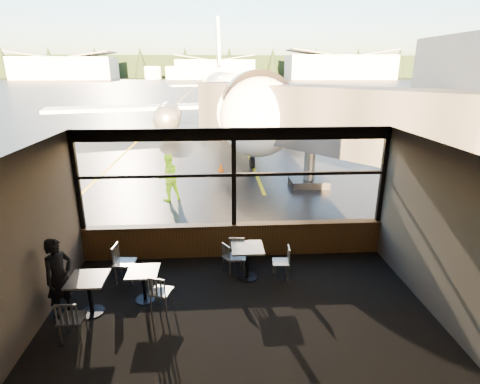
{
  "coord_description": "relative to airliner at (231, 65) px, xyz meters",
  "views": [
    {
      "loc": [
        -0.45,
        -9.25,
        4.89
      ],
      "look_at": [
        0.23,
        1.0,
        1.5
      ],
      "focal_mm": 28.0,
      "sensor_mm": 36.0,
      "label": 1
    }
  ],
  "objects": [
    {
      "name": "mullion_left",
      "position": [
        -4.76,
        -20.77,
        -2.96
      ],
      "size": [
        0.12,
        0.12,
        2.6
      ],
      "primitive_type": "cube",
      "color": "black",
      "rests_on": "ground"
    },
    {
      "name": "mullion_centre",
      "position": [
        -0.81,
        -20.77,
        -2.96
      ],
      "size": [
        0.12,
        0.12,
        2.6
      ],
      "primitive_type": "cube",
      "color": "black",
      "rests_on": "ground"
    },
    {
      "name": "ground_plane",
      "position": [
        -0.81,
        99.23,
        -5.16
      ],
      "size": [
        520.0,
        520.0,
        0.0
      ],
      "primitive_type": "plane",
      "color": "black",
      "rests_on": "ground"
    },
    {
      "name": "hangar_left",
      "position": [
        -70.81,
        159.23,
        0.34
      ],
      "size": [
        45.0,
        18.0,
        11.0
      ],
      "primitive_type": null,
      "color": "silver",
      "rests_on": "ground_plane"
    },
    {
      "name": "mullion_right",
      "position": [
        3.14,
        -20.77,
        -2.96
      ],
      "size": [
        0.12,
        0.12,
        2.6
      ],
      "primitive_type": "cube",
      "color": "black",
      "rests_on": "ground"
    },
    {
      "name": "ground_crew",
      "position": [
        -3.11,
        -16.01,
        -4.25
      ],
      "size": [
        1.11,
        1.03,
        1.83
      ],
      "primitive_type": "imported",
      "rotation": [
        0.0,
        0.0,
        3.63
      ],
      "color": "#BFF219",
      "rests_on": "ground_plane"
    },
    {
      "name": "hangar_right",
      "position": [
        59.19,
        157.23,
        0.84
      ],
      "size": [
        50.0,
        20.0,
        12.0
      ],
      "primitive_type": null,
      "color": "silver",
      "rests_on": "ground_plane"
    },
    {
      "name": "jet_bridge",
      "position": [
        2.79,
        -15.27,
        -2.59
      ],
      "size": [
        9.62,
        11.76,
        5.13
      ],
      "primitive_type": null,
      "color": "#2D2D30",
      "rests_on": "ground_plane"
    },
    {
      "name": "hangar_mid",
      "position": [
        -0.81,
        164.23,
        -0.16
      ],
      "size": [
        38.0,
        15.0,
        10.0
      ],
      "primitive_type": null,
      "color": "silver",
      "rests_on": "ground_plane"
    },
    {
      "name": "chair_near_n",
      "position": [
        -0.79,
        -21.74,
        -4.71
      ],
      "size": [
        0.51,
        0.51,
        0.9
      ],
      "primitive_type": null,
      "rotation": [
        0.0,
        0.0,
        3.09
      ],
      "color": "#ABA69A",
      "rests_on": "carpet_floor"
    },
    {
      "name": "chair_mid_w",
      "position": [
        -3.48,
        -21.91,
        -4.68
      ],
      "size": [
        0.57,
        0.57,
        0.95
      ],
      "primitive_type": null,
      "rotation": [
        0.0,
        0.0,
        -1.67
      ],
      "color": "#AEA99D",
      "rests_on": "carpet_floor"
    },
    {
      "name": "window_header",
      "position": [
        -0.81,
        -20.77,
        -1.81
      ],
      "size": [
        8.0,
        0.18,
        0.3
      ],
      "primitive_type": "cube",
      "color": "black",
      "rests_on": "ground"
    },
    {
      "name": "chair_near_w",
      "position": [
        -0.91,
        -21.67,
        -4.75
      ],
      "size": [
        0.61,
        0.61,
        0.81
      ],
      "primitive_type": null,
      "rotation": [
        0.0,
        0.0,
        -1.03
      ],
      "color": "#A9A498",
      "rests_on": "carpet_floor"
    },
    {
      "name": "fuel_tank_a",
      "position": [
        -30.81,
        161.23,
        -2.16
      ],
      "size": [
        8.0,
        8.0,
        6.0
      ],
      "primitive_type": "cylinder",
      "color": "silver",
      "rests_on": "ground_plane"
    },
    {
      "name": "ceiling",
      "position": [
        -0.81,
        -23.77,
        -1.66
      ],
      "size": [
        8.0,
        6.0,
        0.04
      ],
      "primitive_type": "cube",
      "color": "#38332D",
      "rests_on": "ground"
    },
    {
      "name": "wall_back",
      "position": [
        -0.81,
        -26.77,
        -3.41
      ],
      "size": [
        8.0,
        0.04,
        3.5
      ],
      "primitive_type": "cube",
      "color": "#4B433C",
      "rests_on": "ground"
    },
    {
      "name": "passenger",
      "position": [
        -4.49,
        -23.13,
        -4.3
      ],
      "size": [
        0.68,
        0.75,
        1.71
      ],
      "primitive_type": "imported",
      "rotation": [
        0.0,
        0.0,
        1.01
      ],
      "color": "black",
      "rests_on": "carpet_floor"
    },
    {
      "name": "treeline",
      "position": [
        -0.81,
        189.23,
        0.84
      ],
      "size": [
        360.0,
        3.0,
        12.0
      ],
      "primitive_type": "cube",
      "color": "black",
      "rests_on": "ground_plane"
    },
    {
      "name": "wall_right",
      "position": [
        3.19,
        -23.77,
        -3.41
      ],
      "size": [
        0.04,
        6.0,
        3.5
      ],
      "primitive_type": "cube",
      "color": "#4B433C",
      "rests_on": "ground"
    },
    {
      "name": "airliner",
      "position": [
        0.0,
        0.0,
        0.0
      ],
      "size": [
        29.92,
        35.24,
        10.32
      ],
      "primitive_type": null,
      "rotation": [
        0.0,
        0.0,
        0.05
      ],
      "color": "silver",
      "rests_on": "ground_plane"
    },
    {
      "name": "cafe_table_left",
      "position": [
        -3.93,
        -23.14,
        -4.75
      ],
      "size": [
        0.75,
        0.75,
        0.83
      ],
      "primitive_type": null,
      "color": "#9E9892",
      "rests_on": "carpet_floor"
    },
    {
      "name": "fuel_tank_b",
      "position": [
        -20.81,
        161.23,
        -2.16
      ],
      "size": [
        8.0,
        8.0,
        6.0
      ],
      "primitive_type": "cylinder",
      "color": "silver",
      "rests_on": "ground_plane"
    },
    {
      "name": "chair_mid_s",
      "position": [
        -2.47,
        -23.12,
        -4.73
      ],
      "size": [
        0.59,
        0.59,
        0.87
      ],
      "primitive_type": null,
      "rotation": [
        0.0,
        0.0,
        -0.3
      ],
      "color": "#ACA79B",
      "rests_on": "carpet_floor"
    },
    {
      "name": "cone_nose",
      "position": [
        -1.03,
        -11.95,
        -4.93
      ],
      "size": [
        0.33,
        0.33,
        0.46
      ],
      "primitive_type": "cone",
      "color": "#DD5D06",
      "rests_on": "ground_plane"
    },
    {
      "name": "cafe_table_near",
      "position": [
        -0.55,
        -21.96,
        -4.74
      ],
      "size": [
        0.76,
        0.76,
        0.83
      ],
      "primitive_type": null,
      "color": "#A09A93",
      "rests_on": "carpet_floor"
    },
    {
      "name": "wall_left",
      "position": [
        -4.81,
        -23.77,
        -3.41
      ],
      "size": [
        0.04,
        6.0,
        3.5
      ],
      "primitive_type": "cube",
      "color": "#4B433C",
      "rests_on": "ground"
    },
    {
      "name": "window_sill",
      "position": [
        -0.81,
        -20.77,
        -4.71
      ],
      "size": [
        8.0,
        0.28,
        0.9
      ],
      "primitive_type": "cube",
      "color": "brown",
      "rests_on": "ground"
    },
    {
      "name": "window_transom",
      "position": [
        -0.81,
        -20.77,
        -2.86
      ],
      "size": [
        8.0,
        0.1,
        0.08
      ],
      "primitive_type": "cube",
      "color": "black",
      "rests_on": "ground"
    },
    {
      "name": "cafe_table_mid",
      "position": [
        -2.89,
        -22.75,
        -4.79
      ],
      "size": [
        0.67,
        0.67,
        0.73
      ],
      "primitive_type": null,
      "color": "#9E9992",
      "rests_on": "carpet_floor"
    },
    {
      "name": "chair_left_s",
      "position": [
        -4.01,
        -23.93,
        -4.71
      ],
      "size": [
        0.49,
        0.49,
        0.9
      ],
      "primitive_type": null,
      "rotation": [
        0.0,
        0.0,
        -0.0
      ],
      "color": "#ADA99C",
      "rests_on": "carpet_floor"
    },
    {
      "name": "fuel_tank_c",
      "position": [
        -10.81,
        161.23,
        -2.16
      ],
      "size": [
        8.0,
        8.0,
        6.0
      ],
      "primitive_type": "cylinder",
      "color": "silver",
      "rests_on": "ground_plane"
    },
    {
      "name": "chair_near_e",
      "position": [
        0.26,
        -22.02,
        -4.74
      ],
      "size": [
        0.49,
        0.49,
        0.84
      ],
      "primitive_type": null,
      "rotation": [
        0.0,
        0.0,
        1.5
      ],
      "color": "#B3AFA2",
      "rests_on": "carpet_floor"
    },
    {
      "name": "carpet_floor",
      "position": [
        -0.81,
        -23.77,
        -5.15
      ],
      "size": [
        8.0,
        6.0,
        0.01
      ],
      "primitive_type": "cube",
      "color": "black",
      "rests_on": "ground"
    }
  ]
}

